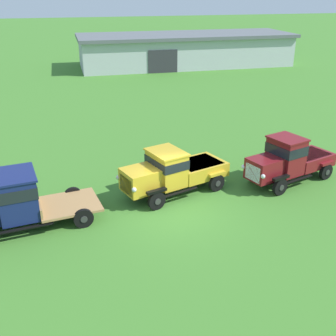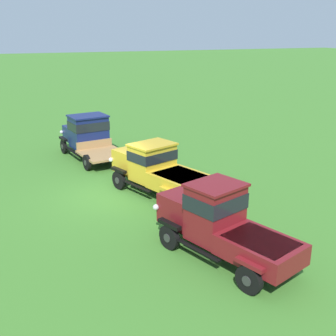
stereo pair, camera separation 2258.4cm
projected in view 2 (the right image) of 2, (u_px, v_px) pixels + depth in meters
ground_plane at (111, 196)px, 17.42m from camera, size 240.00×240.00×0.00m
vintage_truck_foreground_near at (88, 134)px, 22.72m from camera, size 5.68×2.90×2.25m
vintage_truck_second_in_line at (156, 168)px, 17.48m from camera, size 5.28×3.33×2.08m
vintage_truck_midrow_center at (220, 222)px, 12.47m from camera, size 5.09×3.06×2.27m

